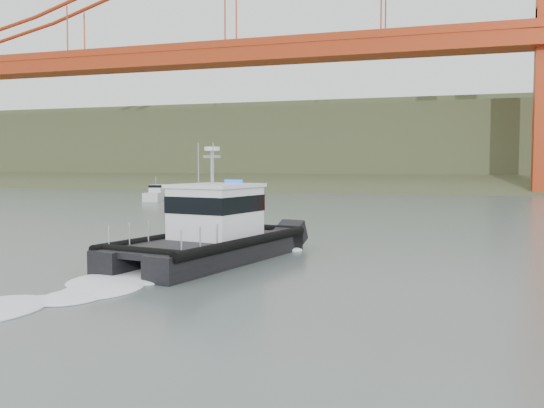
{
  "coord_description": "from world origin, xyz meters",
  "views": [
    {
      "loc": [
        7.86,
        -19.45,
        4.42
      ],
      "look_at": [
        -1.62,
        9.7,
        2.4
      ],
      "focal_mm": 40.0,
      "sensor_mm": 36.0,
      "label": 1
    }
  ],
  "objects": [
    {
      "name": "patrol_boat",
      "position": [
        -3.27,
        5.89,
        1.35
      ],
      "size": [
        6.01,
        11.66,
        5.39
      ],
      "rotation": [
        0.0,
        0.0,
        -0.18
      ],
      "color": "black",
      "rests_on": "ground"
    },
    {
      "name": "headlands",
      "position": [
        0.0,
        125.5,
        7.05
      ],
      "size": [
        500.0,
        105.36,
        27.12
      ],
      "color": "#3F4E2C",
      "rests_on": "ground"
    },
    {
      "name": "ground",
      "position": [
        0.0,
        0.0,
        0.0
      ],
      "size": [
        400.0,
        400.0,
        0.0
      ],
      "primitive_type": "plane",
      "color": "#4E5D5A",
      "rests_on": "ground"
    },
    {
      "name": "motorboat",
      "position": [
        -28.37,
        46.29,
        0.76
      ],
      "size": [
        3.11,
        5.8,
        3.03
      ],
      "rotation": [
        0.0,
        0.0,
        0.24
      ],
      "color": "silver",
      "rests_on": "ground"
    }
  ]
}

